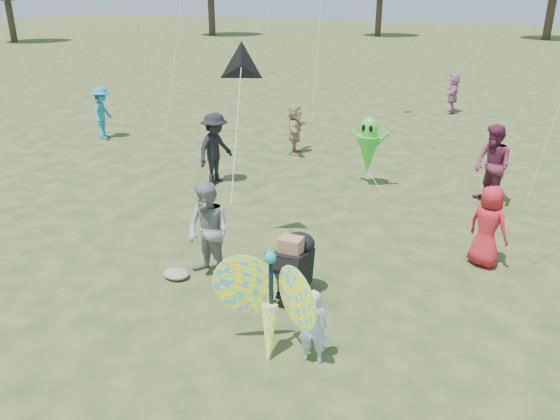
# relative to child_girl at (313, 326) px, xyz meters

# --- Properties ---
(ground) EXTENTS (160.00, 160.00, 0.00)m
(ground) POSITION_rel_child_girl_xyz_m (-1.34, 0.63, -0.53)
(ground) COLOR #51592B
(ground) RESTS_ON ground
(child_girl) EXTENTS (0.45, 0.36, 1.07)m
(child_girl) POSITION_rel_child_girl_xyz_m (0.00, 0.00, 0.00)
(child_girl) COLOR #B0C7F9
(child_girl) RESTS_ON ground
(adult_man) EXTENTS (0.95, 0.81, 1.68)m
(adult_man) POSITION_rel_child_girl_xyz_m (-2.47, 1.33, 0.31)
(adult_man) COLOR gray
(adult_man) RESTS_ON ground
(grey_bag) EXTENTS (0.46, 0.37, 0.15)m
(grey_bag) POSITION_rel_child_girl_xyz_m (-2.96, 1.02, -0.46)
(grey_bag) COLOR gray
(grey_bag) RESTS_ON ground
(crowd_a) EXTENTS (0.85, 0.74, 1.48)m
(crowd_a) POSITION_rel_child_girl_xyz_m (1.64, 3.88, 0.20)
(crowd_a) COLOR red
(crowd_a) RESTS_ON ground
(crowd_b) EXTENTS (0.79, 1.22, 1.78)m
(crowd_b) POSITION_rel_child_girl_xyz_m (-5.02, 5.51, 0.36)
(crowd_b) COLOR black
(crowd_b) RESTS_ON ground
(crowd_d) EXTENTS (0.73, 1.42, 1.47)m
(crowd_d) POSITION_rel_child_girl_xyz_m (-4.39, 8.83, 0.20)
(crowd_d) COLOR tan
(crowd_d) RESTS_ON ground
(crowd_e) EXTENTS (1.12, 1.11, 1.83)m
(crowd_e) POSITION_rel_child_girl_xyz_m (1.31, 7.03, 0.38)
(crowd_e) COLOR maroon
(crowd_e) RESTS_ON ground
(crowd_i) EXTENTS (1.00, 1.24, 1.68)m
(crowd_i) POSITION_rel_child_girl_xyz_m (-10.77, 7.67, 0.31)
(crowd_i) COLOR teal
(crowd_i) RESTS_ON ground
(crowd_j) EXTENTS (0.66, 1.48, 1.54)m
(crowd_j) POSITION_rel_child_girl_xyz_m (-1.30, 16.87, 0.24)
(crowd_j) COLOR #BF6D9C
(crowd_j) RESTS_ON ground
(jogging_stroller) EXTENTS (0.55, 1.07, 1.09)m
(jogging_stroller) POSITION_rel_child_girl_xyz_m (-0.90, 1.32, 0.08)
(jogging_stroller) COLOR black
(jogging_stroller) RESTS_ON ground
(butterfly_kite) EXTENTS (1.74, 0.75, 1.69)m
(butterfly_kite) POSITION_rel_child_girl_xyz_m (-0.58, -0.08, 0.20)
(butterfly_kite) COLOR #F0254C
(butterfly_kite) RESTS_ON ground
(delta_kite_rig) EXTENTS (0.95, 1.60, 2.41)m
(delta_kite_rig) POSITION_rel_child_girl_xyz_m (-2.56, 2.70, 2.81)
(delta_kite_rig) COLOR black
(delta_kite_rig) RESTS_ON ground
(alien_kite) EXTENTS (1.12, 0.69, 1.74)m
(alien_kite) POSITION_rel_child_girl_xyz_m (-1.56, 6.98, 0.44)
(alien_kite) COLOR #38D632
(alien_kite) RESTS_ON ground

